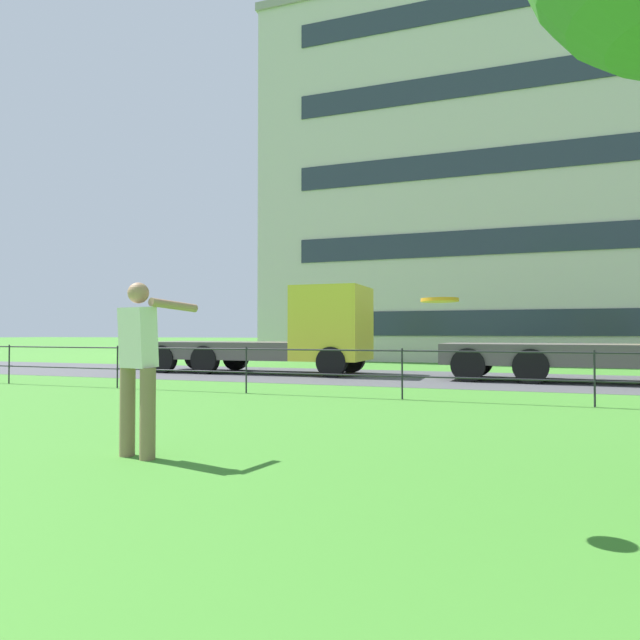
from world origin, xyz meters
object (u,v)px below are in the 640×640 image
(person_thrower, at_px, (139,362))
(flatbed_truck_left, at_px, (289,336))
(apartment_building_background, at_px, (572,183))
(frisbee, at_px, (440,300))
(flatbed_truck_far_left, at_px, (632,336))

(person_thrower, distance_m, flatbed_truck_left, 12.30)
(apartment_building_background, bearing_deg, frisbee, -96.11)
(frisbee, distance_m, flatbed_truck_left, 14.28)
(apartment_building_background, bearing_deg, person_thrower, -103.21)
(frisbee, relative_size, flatbed_truck_far_left, 0.05)
(person_thrower, height_order, apartment_building_background, apartment_building_background)
(flatbed_truck_left, bearing_deg, apartment_building_background, 56.38)
(flatbed_truck_far_left, bearing_deg, apartment_building_background, 91.20)
(frisbee, height_order, apartment_building_background, apartment_building_background)
(person_thrower, bearing_deg, frisbee, -14.45)
(person_thrower, bearing_deg, flatbed_truck_far_left, 60.82)
(frisbee, bearing_deg, flatbed_truck_left, 117.41)
(flatbed_truck_far_left, bearing_deg, flatbed_truck_left, 177.99)
(frisbee, height_order, flatbed_truck_far_left, flatbed_truck_far_left)
(flatbed_truck_left, xyz_separation_m, apartment_building_background, (9.45, 14.21, 7.66))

